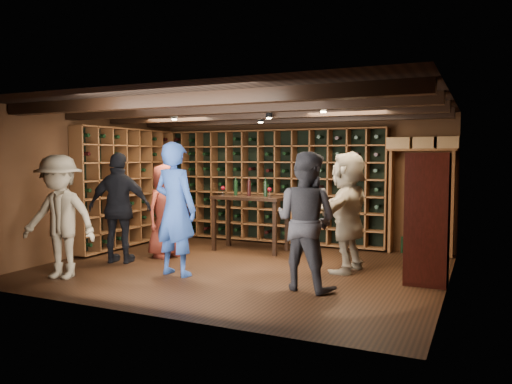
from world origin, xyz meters
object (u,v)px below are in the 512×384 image
at_px(display_cabinet, 427,221).
at_px(man_blue_shirt, 175,209).
at_px(guest_woman_black, 120,208).
at_px(man_grey_suit, 306,221).
at_px(tasting_table, 250,203).
at_px(guest_beige, 347,212).
at_px(guest_red_floral, 165,211).
at_px(guest_khaki, 60,217).

xyz_separation_m(display_cabinet, man_blue_shirt, (-3.38, -1.00, 0.11)).
bearing_deg(guest_woman_black, display_cabinet, 172.10).
xyz_separation_m(man_grey_suit, tasting_table, (-1.80, 2.12, -0.02)).
distance_m(display_cabinet, guest_woman_black, 4.73).
height_order(guest_woman_black, guest_beige, guest_beige).
height_order(guest_red_floral, guest_beige, guest_beige).
bearing_deg(man_grey_suit, guest_red_floral, -7.56).
bearing_deg(display_cabinet, man_grey_suit, -146.01).
height_order(man_blue_shirt, guest_woman_black, man_blue_shirt).
distance_m(man_grey_suit, guest_woman_black, 3.29).
bearing_deg(guest_red_floral, man_grey_suit, -97.54).
bearing_deg(guest_woman_black, man_blue_shirt, 149.30).
bearing_deg(man_grey_suit, guest_woman_black, 6.49).
distance_m(display_cabinet, tasting_table, 3.41).
height_order(man_blue_shirt, guest_red_floral, man_blue_shirt).
bearing_deg(man_blue_shirt, guest_beige, -142.22).
distance_m(guest_khaki, tasting_table, 3.39).
xyz_separation_m(guest_woman_black, guest_beige, (3.51, 0.95, 0.00)).
relative_size(man_blue_shirt, guest_woman_black, 1.08).
xyz_separation_m(display_cabinet, guest_beige, (-1.17, 0.29, 0.05)).
bearing_deg(guest_khaki, tasting_table, 51.96).
bearing_deg(guest_red_floral, tasting_table, -32.52).
bearing_deg(display_cabinet, guest_beige, 165.90).
bearing_deg(display_cabinet, man_blue_shirt, -163.47).
bearing_deg(guest_khaki, guest_red_floral, 65.21).
relative_size(man_blue_shirt, guest_beige, 1.07).
relative_size(guest_red_floral, guest_khaki, 0.91).
bearing_deg(guest_khaki, display_cabinet, 10.45).
bearing_deg(tasting_table, guest_woman_black, -127.61).
bearing_deg(guest_red_floral, display_cabinet, -79.20).
relative_size(man_blue_shirt, tasting_table, 1.43).
height_order(guest_khaki, guest_beige, guest_beige).
bearing_deg(man_grey_suit, tasting_table, -38.14).
distance_m(man_blue_shirt, guest_beige, 2.56).
bearing_deg(guest_red_floral, guest_beige, -74.10).
bearing_deg(man_blue_shirt, display_cabinet, -156.07).
bearing_deg(man_blue_shirt, guest_woman_black, -7.40).
bearing_deg(display_cabinet, guest_red_floral, 179.29).
relative_size(man_blue_shirt, guest_khaki, 1.10).
distance_m(man_grey_suit, tasting_table, 2.78).
bearing_deg(guest_beige, guest_khaki, -51.67).
bearing_deg(guest_beige, man_grey_suit, -2.95).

